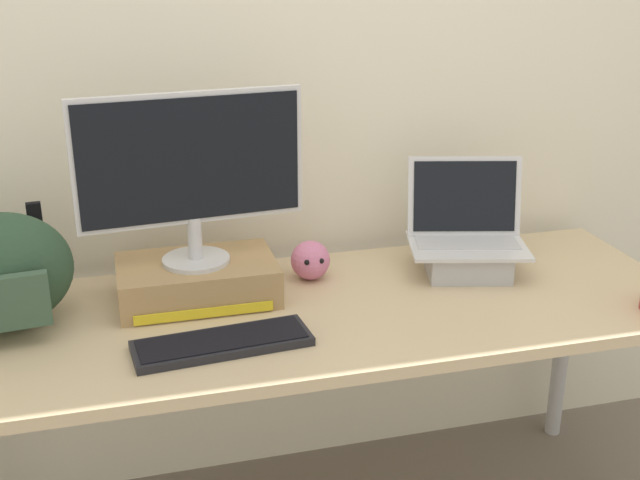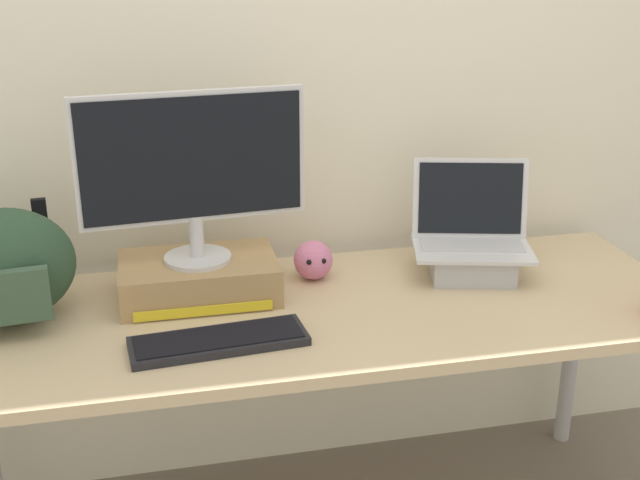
# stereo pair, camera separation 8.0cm
# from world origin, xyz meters

# --- Properties ---
(back_wall) EXTENTS (7.00, 0.10, 2.60)m
(back_wall) POSITION_xyz_m (0.00, 0.45, 1.30)
(back_wall) COLOR silver
(back_wall) RESTS_ON ground
(desk) EXTENTS (1.93, 0.69, 0.72)m
(desk) POSITION_xyz_m (0.00, 0.00, 0.65)
(desk) COLOR tan
(desk) RESTS_ON ground
(toner_box_yellow) EXTENTS (0.40, 0.26, 0.10)m
(toner_box_yellow) POSITION_xyz_m (-0.29, 0.13, 0.77)
(toner_box_yellow) COLOR #A88456
(toner_box_yellow) RESTS_ON desk
(desktop_monitor) EXTENTS (0.57, 0.17, 0.44)m
(desktop_monitor) POSITION_xyz_m (-0.29, 0.13, 1.06)
(desktop_monitor) COLOR silver
(desktop_monitor) RESTS_ON toner_box_yellow
(open_laptop) EXTENTS (0.36, 0.30, 0.30)m
(open_laptop) POSITION_xyz_m (0.45, 0.12, 0.78)
(open_laptop) COLOR #ADADB2
(open_laptop) RESTS_ON desk
(external_keyboard) EXTENTS (0.41, 0.17, 0.02)m
(external_keyboard) POSITION_xyz_m (-0.27, -0.15, 0.73)
(external_keyboard) COLOR black
(external_keyboard) RESTS_ON desk
(messenger_backpack) EXTENTS (0.35, 0.30, 0.28)m
(messenger_backpack) POSITION_xyz_m (-0.75, 0.09, 0.86)
(messenger_backpack) COLOR #28422D
(messenger_backpack) RESTS_ON desk
(plush_toy) EXTENTS (0.11, 0.11, 0.11)m
(plush_toy) POSITION_xyz_m (0.02, 0.18, 0.77)
(plush_toy) COLOR #CC7099
(plush_toy) RESTS_ON desk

